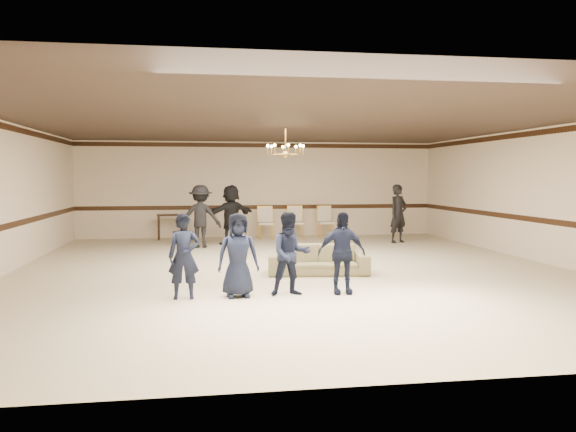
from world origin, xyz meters
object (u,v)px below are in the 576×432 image
boy_b (238,255)px  adult_right (398,214)px  chandelier (286,141)px  adult_left (201,216)px  boy_a (184,256)px  banquet_chair_right (326,222)px  settee (318,259)px  console_table (173,227)px  boy_c (291,254)px  banquet_chair_mid (296,223)px  boy_d (342,253)px  adult_mid (231,215)px  banquet_chair_left (266,223)px

boy_b → adult_right: size_ratio=0.80×
chandelier → adult_left: bearing=121.6°
boy_b → boy_a: bearing=176.5°
adult_right → banquet_chair_right: (-1.89, 1.75, -0.38)m
settee → console_table: bearing=121.9°
boy_c → chandelier: bearing=80.7°
boy_b → adult_left: (-0.60, 6.86, 0.18)m
settee → banquet_chair_mid: (0.70, 6.88, 0.21)m
boy_d → console_table: (-3.29, 9.11, -0.30)m
boy_c → adult_left: 7.03m
chandelier → console_table: chandelier is taller
console_table → banquet_chair_right: bearing=-7.5°
boy_a → banquet_chair_mid: (3.41, 8.91, -0.19)m
boy_d → adult_mid: adult_mid is taller
boy_a → adult_left: (0.30, 6.86, 0.18)m
adult_left → banquet_chair_left: size_ratio=1.72×
adult_mid → console_table: size_ratio=1.82×
banquet_chair_left → banquet_chair_mid: size_ratio=1.00×
console_table → adult_left: bearing=-73.5°
boy_b → console_table: bearing=95.8°
banquet_chair_left → chandelier: bearing=-91.0°
settee → banquet_chair_right: (1.70, 6.88, 0.21)m
adult_left → banquet_chair_mid: (3.11, 2.05, -0.38)m
boy_b → adult_right: (5.40, 7.16, 0.18)m
adult_right → banquet_chair_right: bearing=110.4°
adult_right → console_table: adult_right is taller
boy_c → banquet_chair_right: size_ratio=1.37×
boy_b → boy_c: 0.90m
boy_a → console_table: boy_a is taller
boy_b → banquet_chair_right: bearing=65.0°
adult_left → banquet_chair_right: bearing=-143.3°
adult_left → adult_mid: bearing=-131.9°
boy_d → banquet_chair_right: (1.71, 8.91, -0.19)m
adult_mid → banquet_chair_left: (1.21, 1.35, -0.38)m
boy_d → banquet_chair_left: 8.92m
settee → banquet_chair_left: bearing=99.4°
adult_mid → boy_c: bearing=66.4°
chandelier → boy_a: (-2.27, -3.66, -2.16)m
banquet_chair_right → chandelier: bearing=-117.6°
banquet_chair_mid → console_table: (-4.00, 0.20, -0.11)m
banquet_chair_right → console_table: 5.01m
boy_a → banquet_chair_left: (2.41, 8.91, -0.19)m
boy_c → console_table: 9.42m
boy_d → banquet_chair_mid: size_ratio=1.37×
boy_b → adult_right: adult_right is taller
adult_left → banquet_chair_right: 4.61m
adult_mid → banquet_chair_right: size_ratio=1.72×
boy_c → banquet_chair_left: (0.61, 8.91, -0.19)m
boy_a → adult_left: 6.87m
adult_left → banquet_chair_left: bearing=-125.6°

